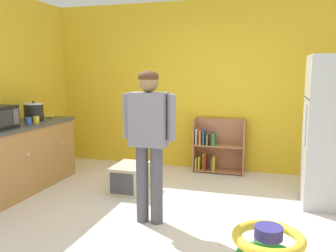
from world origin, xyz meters
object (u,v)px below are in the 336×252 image
(kitchen_counter, at_px, (8,161))
(yellow_cup, at_px, (36,120))
(pet_carrier, at_px, (130,178))
(bookshelf, at_px, (216,149))
(blue_cup, at_px, (28,121))
(crock_pot, at_px, (34,112))
(baby_walker, at_px, (268,245))
(banana_bunch, at_px, (50,116))
(standing_person, at_px, (149,133))

(kitchen_counter, relative_size, yellow_cup, 23.32)
(yellow_cup, bearing_deg, pet_carrier, 10.64)
(bookshelf, bearing_deg, blue_cup, -144.34)
(kitchen_counter, relative_size, bookshelf, 2.61)
(kitchen_counter, bearing_deg, crock_pot, 89.74)
(bookshelf, bearing_deg, kitchen_counter, -142.73)
(bookshelf, bearing_deg, yellow_cup, -146.31)
(bookshelf, distance_m, blue_cup, 2.80)
(blue_cup, distance_m, yellow_cup, 0.13)
(kitchen_counter, bearing_deg, bookshelf, 37.27)
(pet_carrier, bearing_deg, baby_walker, -36.35)
(baby_walker, distance_m, yellow_cup, 3.32)
(crock_pot, bearing_deg, blue_cup, -63.58)
(kitchen_counter, height_order, yellow_cup, yellow_cup)
(baby_walker, height_order, yellow_cup, yellow_cup)
(baby_walker, relative_size, pet_carrier, 1.09)
(baby_walker, bearing_deg, banana_bunch, 153.30)
(baby_walker, distance_m, blue_cup, 3.31)
(baby_walker, height_order, blue_cup, blue_cup)
(kitchen_counter, distance_m, banana_bunch, 0.99)
(standing_person, height_order, baby_walker, standing_person)
(crock_pot, height_order, yellow_cup, crock_pot)
(bookshelf, distance_m, crock_pot, 2.79)
(banana_bunch, bearing_deg, kitchen_counter, -93.40)
(kitchen_counter, height_order, bookshelf, kitchen_counter)
(baby_walker, bearing_deg, pet_carrier, 143.65)
(pet_carrier, bearing_deg, kitchen_counter, -157.75)
(kitchen_counter, height_order, baby_walker, kitchen_counter)
(baby_walker, height_order, banana_bunch, banana_bunch)
(bookshelf, xyz_separation_m, banana_bunch, (-2.35, -0.96, 0.56))
(banana_bunch, bearing_deg, baby_walker, -26.70)
(standing_person, bearing_deg, yellow_cup, 161.52)
(blue_cup, bearing_deg, kitchen_counter, -126.80)
(blue_cup, height_order, yellow_cup, same)
(bookshelf, distance_m, baby_walker, 2.70)
(kitchen_counter, distance_m, standing_person, 2.10)
(kitchen_counter, height_order, crock_pot, crock_pot)
(bookshelf, relative_size, baby_walker, 1.41)
(bookshelf, height_order, blue_cup, blue_cup)
(bookshelf, bearing_deg, standing_person, -100.41)
(kitchen_counter, height_order, pet_carrier, kitchen_counter)
(standing_person, bearing_deg, bookshelf, 79.59)
(crock_pot, relative_size, banana_bunch, 1.78)
(pet_carrier, xyz_separation_m, yellow_cup, (-1.25, -0.23, 0.77))
(banana_bunch, xyz_separation_m, yellow_cup, (0.14, -0.51, 0.02))
(crock_pot, distance_m, yellow_cup, 0.29)
(pet_carrier, bearing_deg, banana_bunch, 168.64)
(banana_bunch, bearing_deg, blue_cup, -79.69)
(kitchen_counter, xyz_separation_m, crock_pot, (0.00, 0.56, 0.58))
(banana_bunch, bearing_deg, bookshelf, 22.21)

